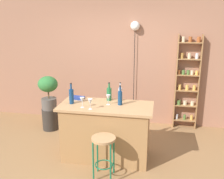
# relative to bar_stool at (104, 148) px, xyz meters

# --- Properties ---
(ground) EXTENTS (12.00, 12.00, 0.00)m
(ground) POSITION_rel_bar_stool_xyz_m (-0.08, 0.27, -0.48)
(ground) COLOR olive
(back_wall) EXTENTS (6.40, 0.10, 2.80)m
(back_wall) POSITION_rel_bar_stool_xyz_m (-0.08, 2.22, 0.92)
(back_wall) COLOR #9E6B51
(back_wall) RESTS_ON ground
(kitchen_counter) EXTENTS (1.50, 0.70, 0.92)m
(kitchen_counter) POSITION_rel_bar_stool_xyz_m (-0.08, 0.57, -0.02)
(kitchen_counter) COLOR #9E7042
(kitchen_counter) RESTS_ON ground
(bar_stool) EXTENTS (0.35, 0.35, 0.64)m
(bar_stool) POSITION_rel_bar_stool_xyz_m (0.00, 0.00, 0.00)
(bar_stool) COLOR #196642
(bar_stool) RESTS_ON ground
(spice_shelf) EXTENTS (0.47, 0.15, 1.95)m
(spice_shelf) POSITION_rel_bar_stool_xyz_m (1.29, 2.08, 0.53)
(spice_shelf) COLOR #9E7042
(spice_shelf) RESTS_ON ground
(plant_stool) EXTENTS (0.32, 0.32, 0.45)m
(plant_stool) POSITION_rel_bar_stool_xyz_m (-1.47, 1.45, -0.26)
(plant_stool) COLOR #2D2823
(plant_stool) RESTS_ON ground
(potted_plant) EXTENTS (0.40, 0.36, 0.69)m
(potted_plant) POSITION_rel_bar_stool_xyz_m (-1.47, 1.45, 0.37)
(potted_plant) COLOR #514C47
(potted_plant) RESTS_ON plant_stool
(bottle_spirits_clear) EXTENTS (0.08, 0.08, 0.31)m
(bottle_spirits_clear) POSITION_rel_bar_stool_xyz_m (-0.08, 0.83, 0.56)
(bottle_spirits_clear) COLOR #236638
(bottle_spirits_clear) RESTS_ON kitchen_counter
(bottle_soda_blue) EXTENTS (0.08, 0.08, 0.34)m
(bottle_soda_blue) POSITION_rel_bar_stool_xyz_m (-0.65, 0.55, 0.57)
(bottle_soda_blue) COLOR navy
(bottle_soda_blue) RESTS_ON kitchen_counter
(bottle_sauce_amber) EXTENTS (0.06, 0.06, 0.32)m
(bottle_sauce_amber) POSITION_rel_bar_stool_xyz_m (0.10, 0.84, 0.56)
(bottle_sauce_amber) COLOR #B2B2B7
(bottle_sauce_amber) RESTS_ON kitchen_counter
(bottle_vinegar) EXTENTS (0.07, 0.07, 0.32)m
(bottle_vinegar) POSITION_rel_bar_stool_xyz_m (0.13, 0.63, 0.56)
(bottle_vinegar) COLOR navy
(bottle_vinegar) RESTS_ON kitchen_counter
(wine_glass_left) EXTENTS (0.07, 0.07, 0.16)m
(wine_glass_left) POSITION_rel_bar_stool_xyz_m (-0.42, 0.40, 0.56)
(wine_glass_left) COLOR silver
(wine_glass_left) RESTS_ON kitchen_counter
(wine_glass_center) EXTENTS (0.07, 0.07, 0.16)m
(wine_glass_center) POSITION_rel_bar_stool_xyz_m (-0.28, 0.34, 0.56)
(wine_glass_center) COLOR silver
(wine_glass_center) RESTS_ON kitchen_counter
(wine_glass_right) EXTENTS (0.07, 0.07, 0.16)m
(wine_glass_right) POSITION_rel_bar_stool_xyz_m (-0.05, 0.60, 0.56)
(wine_glass_right) COLOR silver
(wine_glass_right) RESTS_ON kitchen_counter
(cookbook) EXTENTS (0.23, 0.17, 0.03)m
(cookbook) POSITION_rel_bar_stool_xyz_m (-0.63, 0.81, 0.46)
(cookbook) COLOR navy
(cookbook) RESTS_ON kitchen_counter
(pendant_globe_light) EXTENTS (0.19, 0.19, 2.20)m
(pendant_globe_light) POSITION_rel_bar_stool_xyz_m (0.20, 2.11, 1.58)
(pendant_globe_light) COLOR black
(pendant_globe_light) RESTS_ON ground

